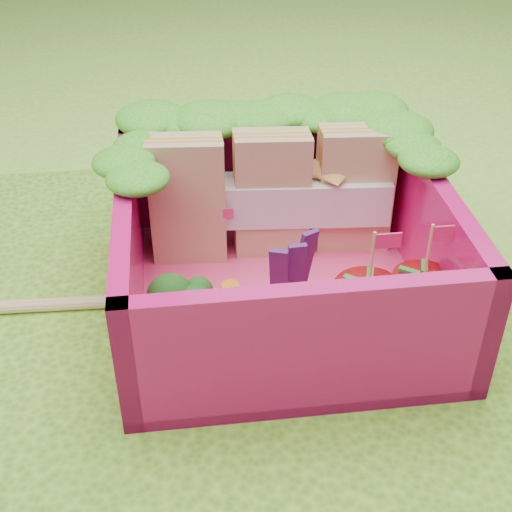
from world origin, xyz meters
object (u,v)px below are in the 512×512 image
at_px(sandwich_stack, 273,195).
at_px(broccoli, 179,305).
at_px(strawberry_left, 366,312).
at_px(bento_box, 283,249).
at_px(strawberry_right, 420,301).

height_order(sandwich_stack, broccoli, sandwich_stack).
distance_m(broccoli, strawberry_left, 0.71).
xyz_separation_m(broccoli, strawberry_left, (0.70, -0.07, -0.05)).
distance_m(bento_box, strawberry_right, 0.58).
bearing_deg(sandwich_stack, bento_box, -91.04).
distance_m(sandwich_stack, strawberry_right, 0.80).
relative_size(sandwich_stack, strawberry_left, 2.15).
relative_size(sandwich_stack, strawberry_right, 2.23).
bearing_deg(strawberry_right, bento_box, 150.46).
bearing_deg(sandwich_stack, broccoli, -126.24).
bearing_deg(strawberry_right, strawberry_left, -167.79).
xyz_separation_m(sandwich_stack, strawberry_right, (0.49, -0.61, -0.15)).
height_order(sandwich_stack, strawberry_left, sandwich_stack).
relative_size(bento_box, strawberry_right, 2.70).
xyz_separation_m(sandwich_stack, broccoli, (-0.44, -0.60, -0.09)).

